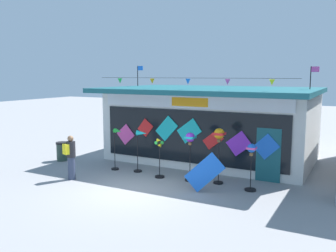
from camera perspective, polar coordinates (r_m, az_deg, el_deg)
The scene contains 11 objects.
ground_plane at distance 12.77m, azimuth -5.67°, elevation -10.01°, with size 80.00×80.00×0.00m, color gray.
kite_shop_building at distance 17.23m, azimuth 6.99°, elevation 0.48°, with size 9.27×6.30×4.38m.
wind_spinner_far_left at distance 15.25m, azimuth -7.95°, elevation -2.58°, with size 0.56×0.32×1.75m.
wind_spinner_left at distance 14.80m, azimuth -4.33°, elevation -2.73°, with size 0.60×0.34×1.72m.
wind_spinner_center_left at distance 14.07m, azimuth -1.36°, elevation -4.97°, with size 0.38×0.38×1.53m.
wind_spinner_center_right at distance 13.54m, azimuth 3.47°, elevation -2.78°, with size 0.38×0.38×1.83m.
wind_spinner_right at distance 13.26m, azimuth 7.96°, elevation -1.97°, with size 0.40×0.40×2.04m.
wind_spinner_far_right at distance 12.74m, azimuth 12.84°, elevation -4.81°, with size 0.39×0.39×1.63m.
person_near_camera at distance 14.29m, azimuth -14.92°, elevation -4.60°, with size 0.39×0.48×1.68m.
trash_bin at distance 17.57m, azimuth -16.19°, elevation -3.80°, with size 0.52×0.52×0.87m.
display_kite_on_ground at distance 12.48m, azimuth 5.72°, elevation -7.18°, with size 0.70×0.03×1.27m, color blue.
Camera 1 is at (6.79, -10.06, 3.95)m, focal length 39.15 mm.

